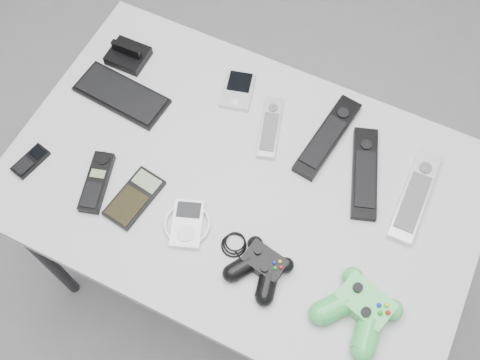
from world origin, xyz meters
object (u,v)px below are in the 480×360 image
at_px(calculator, 134,198).
at_px(controller_green, 360,308).
at_px(remote_black_a, 328,137).
at_px(remote_black_b, 365,173).
at_px(desk, 243,193).
at_px(mp3_player, 187,224).
at_px(controller_black, 261,267).
at_px(pda_keyboard, 121,95).
at_px(cordless_handset, 97,182).
at_px(remote_silver_a, 270,127).
at_px(remote_silver_b, 415,195).
at_px(mobile_phone, 30,161).
at_px(pda, 238,90).

height_order(calculator, controller_green, controller_green).
distance_m(remote_black_a, remote_black_b, 0.13).
bearing_deg(desk, mp3_player, -112.42).
bearing_deg(remote_black_a, controller_green, -51.71).
xyz_separation_m(desk, remote_black_a, (0.14, 0.19, 0.08)).
xyz_separation_m(calculator, controller_black, (0.33, -0.03, 0.01)).
xyz_separation_m(pda_keyboard, cordless_handset, (0.08, -0.24, 0.00)).
xyz_separation_m(remote_black_a, calculator, (-0.34, -0.34, -0.01)).
xyz_separation_m(remote_silver_a, controller_green, (0.35, -0.33, 0.02)).
xyz_separation_m(remote_silver_b, mobile_phone, (-0.85, -0.31, -0.00)).
xyz_separation_m(desk, remote_black_b, (0.25, 0.14, 0.08)).
height_order(desk, remote_black_b, remote_black_b).
bearing_deg(cordless_handset, remote_black_a, 22.03).
relative_size(cordless_handset, controller_green, 0.90).
height_order(remote_silver_a, remote_silver_b, remote_silver_b).
distance_m(calculator, controller_black, 0.33).
xyz_separation_m(remote_silver_b, controller_green, (-0.02, -0.30, 0.01)).
relative_size(remote_black_b, mp3_player, 2.10).
bearing_deg(remote_black_b, remote_silver_b, -21.35).
distance_m(desk, remote_silver_a, 0.17).
height_order(remote_silver_a, cordless_handset, cordless_handset).
height_order(pda_keyboard, remote_silver_b, remote_silver_b).
bearing_deg(cordless_handset, calculator, -13.54).
bearing_deg(mp3_player, mobile_phone, 162.17).
distance_m(remote_black_a, calculator, 0.48).
distance_m(remote_black_b, cordless_handset, 0.63).
bearing_deg(pda_keyboard, pda, 33.14).
height_order(remote_silver_a, mp3_player, mp3_player).
distance_m(remote_silver_a, controller_black, 0.36).
xyz_separation_m(pda, remote_black_b, (0.37, -0.08, 0.00)).
bearing_deg(calculator, pda_keyboard, 135.13).
distance_m(remote_silver_a, mobile_phone, 0.58).
bearing_deg(mobile_phone, pda, 60.64).
bearing_deg(pda, mp3_player, -96.51).
height_order(desk, remote_silver_a, remote_silver_a).
relative_size(remote_black_b, mobile_phone, 2.61).
bearing_deg(calculator, remote_black_b, 40.72).
bearing_deg(remote_silver_b, remote_black_b, 176.98).
bearing_deg(cordless_handset, controller_black, -19.22).
bearing_deg(remote_silver_a, controller_green, -59.39).
bearing_deg(controller_black, remote_silver_b, 62.27).
bearing_deg(desk, remote_silver_a, 90.69).
distance_m(pda, controller_green, 0.61).
bearing_deg(remote_silver_a, controller_black, -85.17).
bearing_deg(controller_green, pda_keyboard, 177.19).
distance_m(pda, mobile_phone, 0.53).
distance_m(desk, remote_silver_b, 0.40).
xyz_separation_m(desk, cordless_handset, (-0.30, -0.16, 0.08)).
bearing_deg(pda_keyboard, calculator, -48.25).
height_order(desk, pda, pda).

